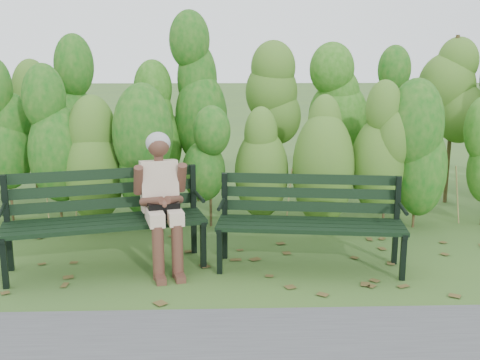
{
  "coord_description": "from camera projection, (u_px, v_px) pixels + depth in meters",
  "views": [
    {
      "loc": [
        -0.19,
        -4.95,
        1.9
      ],
      "look_at": [
        0.0,
        0.35,
        0.75
      ],
      "focal_mm": 42.0,
      "sensor_mm": 36.0,
      "label": 1
    }
  ],
  "objects": [
    {
      "name": "ground",
      "position": [
        241.0,
        266.0,
        5.25
      ],
      "size": [
        80.0,
        80.0,
        0.0
      ],
      "primitive_type": "plane",
      "color": "#3C5C2A"
    },
    {
      "name": "hedge_band",
      "position": [
        236.0,
        113.0,
        6.8
      ],
      "size": [
        11.04,
        1.67,
        2.42
      ],
      "color": "#47381E",
      "rests_on": "ground"
    },
    {
      "name": "leaf_litter",
      "position": [
        200.0,
        272.0,
        5.1
      ],
      "size": [
        5.53,
        2.22,
        0.01
      ],
      "color": "brown",
      "rests_on": "ground"
    },
    {
      "name": "bench_left",
      "position": [
        105.0,
        211.0,
        5.16
      ],
      "size": [
        1.87,
        1.0,
        0.89
      ],
      "color": "black",
      "rests_on": "ground"
    },
    {
      "name": "bench_right",
      "position": [
        310.0,
        214.0,
        5.17
      ],
      "size": [
        1.74,
        0.76,
        0.84
      ],
      "color": "black",
      "rests_on": "ground"
    },
    {
      "name": "seated_woman",
      "position": [
        161.0,
        193.0,
        5.09
      ],
      "size": [
        0.51,
        0.75,
        1.25
      ],
      "color": "beige",
      "rests_on": "ground"
    }
  ]
}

